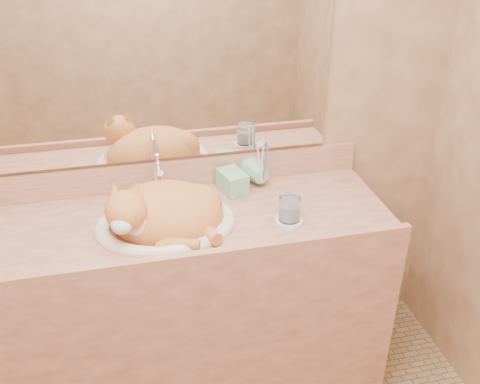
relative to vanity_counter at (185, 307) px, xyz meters
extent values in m
cube|color=brown|center=(0.00, 0.28, 0.82)|extent=(2.40, 0.02, 2.50)
cube|color=white|center=(0.00, 0.26, 0.97)|extent=(1.30, 0.02, 0.80)
imported|color=#7BC59B|center=(0.26, 0.11, 0.52)|extent=(0.11, 0.11, 0.20)
imported|color=#7BC59B|center=(0.37, 0.16, 0.48)|extent=(0.13, 0.13, 0.10)
cylinder|color=white|center=(0.40, -0.10, 0.43)|extent=(0.11, 0.11, 0.01)
cylinder|color=white|center=(0.40, -0.10, 0.48)|extent=(0.08, 0.08, 0.09)
camera|label=1|loc=(-0.15, -1.69, 1.50)|focal=40.00mm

